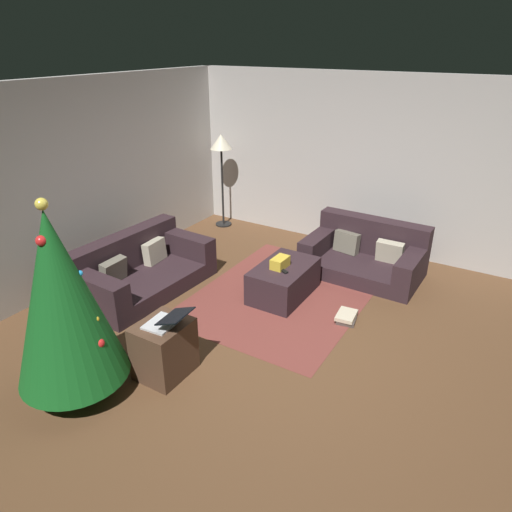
# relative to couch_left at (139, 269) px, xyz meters

# --- Properties ---
(ground_plane) EXTENTS (6.40, 6.40, 0.00)m
(ground_plane) POSITION_rel_couch_left_xyz_m (-0.28, -2.25, -0.26)
(ground_plane) COLOR brown
(rear_partition) EXTENTS (6.40, 0.12, 2.60)m
(rear_partition) POSITION_rel_couch_left_xyz_m (-0.28, 0.89, 1.04)
(rear_partition) COLOR #BCB7B2
(rear_partition) RESTS_ON ground_plane
(corner_partition) EXTENTS (0.12, 6.40, 2.60)m
(corner_partition) POSITION_rel_couch_left_xyz_m (2.86, -2.25, 1.04)
(corner_partition) COLOR #B5B0AB
(corner_partition) RESTS_ON ground_plane
(couch_left) EXTENTS (1.83, 1.05, 0.70)m
(couch_left) POSITION_rel_couch_left_xyz_m (0.00, 0.00, 0.00)
(couch_left) COLOR #2D1E23
(couch_left) RESTS_ON ground_plane
(couch_right) EXTENTS (1.00, 1.59, 0.72)m
(couch_right) POSITION_rel_couch_left_xyz_m (1.98, -2.39, 0.00)
(couch_right) COLOR #2D1E23
(couch_right) RESTS_ON ground_plane
(ottoman) EXTENTS (0.95, 0.60, 0.42)m
(ottoman) POSITION_rel_couch_left_xyz_m (0.80, -1.72, -0.05)
(ottoman) COLOR #2D1E23
(ottoman) RESTS_ON ground_plane
(gift_box) EXTENTS (0.26, 0.16, 0.13)m
(gift_box) POSITION_rel_couch_left_xyz_m (0.73, -1.70, 0.22)
(gift_box) COLOR gold
(gift_box) RESTS_ON ottoman
(tv_remote) EXTENTS (0.11, 0.17, 0.02)m
(tv_remote) POSITION_rel_couch_left_xyz_m (0.65, -1.78, 0.17)
(tv_remote) COLOR black
(tv_remote) RESTS_ON ottoman
(christmas_tree) EXTENTS (0.98, 0.98, 1.90)m
(christmas_tree) POSITION_rel_couch_left_xyz_m (-1.79, -0.93, 0.74)
(christmas_tree) COLOR brown
(christmas_tree) RESTS_ON ground_plane
(side_table) EXTENTS (0.52, 0.44, 0.56)m
(side_table) POSITION_rel_couch_left_xyz_m (-1.16, -1.45, 0.02)
(side_table) COLOR #4C3323
(side_table) RESTS_ON ground_plane
(laptop) EXTENTS (0.35, 0.44, 0.19)m
(laptop) POSITION_rel_couch_left_xyz_m (-1.15, -1.52, 0.36)
(laptop) COLOR silver
(laptop) RESTS_ON side_table
(book_stack) EXTENTS (0.31, 0.26, 0.09)m
(book_stack) POSITION_rel_couch_left_xyz_m (0.64, -2.64, -0.21)
(book_stack) COLOR #4C423D
(book_stack) RESTS_ON ground_plane
(corner_lamp) EXTENTS (0.36, 0.36, 1.59)m
(corner_lamp) POSITION_rel_couch_left_xyz_m (2.46, 0.37, 1.08)
(corner_lamp) COLOR black
(corner_lamp) RESTS_ON ground_plane
(area_rug) EXTENTS (2.60, 2.00, 0.01)m
(area_rug) POSITION_rel_couch_left_xyz_m (0.80, -1.72, -0.26)
(area_rug) COLOR brown
(area_rug) RESTS_ON ground_plane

